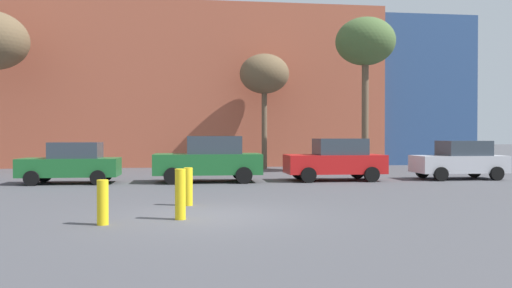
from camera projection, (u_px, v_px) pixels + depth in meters
The scene contains 11 objects.
ground_plane at pixel (212, 216), 11.91m from camera, with size 200.00×200.00×0.00m, color #47474C.
building_backdrop at pixel (182, 93), 37.14m from camera, with size 39.23×13.58×12.15m.
parked_car_1 at pixel (72, 163), 20.09m from camera, with size 3.80×1.87×1.65m.
parked_car_2 at pixel (209, 159), 20.77m from camera, with size 4.37×2.14×1.89m.
parked_car_3 at pixel (336, 160), 21.44m from camera, with size 4.13×2.03×1.79m.
parked_car_4 at pixel (460, 160), 22.14m from camera, with size 3.90×1.91×1.69m.
bare_tree_1 at pixel (264, 75), 29.16m from camera, with size 2.87×2.87×6.65m.
bare_tree_2 at pixel (365, 44), 26.57m from camera, with size 3.14×3.14×8.15m.
bollard_yellow_0 at pixel (103, 202), 10.68m from camera, with size 0.24×0.24×0.96m, color yellow.
bollard_yellow_1 at pixel (180, 194), 11.37m from camera, with size 0.24×0.24×1.14m, color yellow.
bollard_yellow_2 at pixel (188, 187), 13.68m from camera, with size 0.24×0.24×1.03m, color yellow.
Camera 1 is at (-0.44, -11.92, 1.88)m, focal length 35.42 mm.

